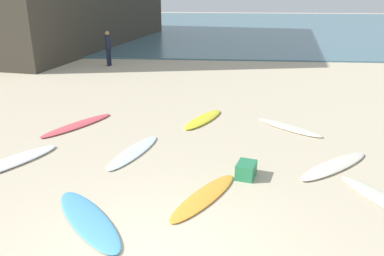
{
  "coord_description": "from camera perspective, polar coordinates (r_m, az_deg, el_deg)",
  "views": [
    {
      "loc": [
        1.01,
        -4.32,
        3.82
      ],
      "look_at": [
        0.18,
        5.3,
        0.3
      ],
      "focal_mm": 36.3,
      "sensor_mm": 36.0,
      "label": 1
    }
  ],
  "objects": [
    {
      "name": "ocean_water",
      "position": [
        41.57,
        3.64,
        14.77
      ],
      "size": [
        120.0,
        40.0,
        0.08
      ],
      "primitive_type": "cube",
      "color": "slate",
      "rests_on": "ground_plane"
    },
    {
      "name": "surfboard_0",
      "position": [
        11.43,
        14.09,
        0.08
      ],
      "size": [
        1.87,
        1.78,
        0.08
      ],
      "primitive_type": "ellipsoid",
      "rotation": [
        0.0,
        0.0,
        3.97
      ],
      "color": "silver",
      "rests_on": "ground_plane"
    },
    {
      "name": "surfboard_1",
      "position": [
        7.11,
        -15.01,
        -12.85
      ],
      "size": [
        1.94,
        2.14,
        0.08
      ],
      "primitive_type": "ellipsoid",
      "rotation": [
        0.0,
        0.0,
        0.7
      ],
      "color": "#4EA0DC",
      "rests_on": "ground_plane"
    },
    {
      "name": "surfboard_3",
      "position": [
        11.77,
        1.64,
        1.3
      ],
      "size": [
        1.35,
        2.14,
        0.08
      ],
      "primitive_type": "ellipsoid",
      "rotation": [
        0.0,
        0.0,
        2.71
      ],
      "color": "yellow",
      "rests_on": "ground_plane"
    },
    {
      "name": "surfboard_2",
      "position": [
        11.78,
        -16.47,
        0.43
      ],
      "size": [
        1.67,
        2.44,
        0.07
      ],
      "primitive_type": "ellipsoid",
      "rotation": [
        0.0,
        0.0,
        2.63
      ],
      "color": "#E1535D",
      "rests_on": "ground_plane"
    },
    {
      "name": "beach_cooler",
      "position": [
        8.35,
        7.95,
        -6.13
      ],
      "size": [
        0.49,
        0.59,
        0.33
      ],
      "primitive_type": "cube",
      "rotation": [
        0.0,
        0.0,
        4.45
      ],
      "color": "#287F51",
      "rests_on": "ground_plane"
    },
    {
      "name": "surfboard_6",
      "position": [
        9.84,
        -25.09,
        -4.57
      ],
      "size": [
        1.7,
        2.38,
        0.08
      ],
      "primitive_type": "ellipsoid",
      "rotation": [
        0.0,
        0.0,
        2.63
      ],
      "color": "white",
      "rests_on": "ground_plane"
    },
    {
      "name": "surfboard_5",
      "position": [
        9.32,
        20.17,
        -5.22
      ],
      "size": [
        2.06,
        1.95,
        0.08
      ],
      "primitive_type": "ellipsoid",
      "rotation": [
        0.0,
        0.0,
        2.31
      ],
      "color": "silver",
      "rests_on": "ground_plane"
    },
    {
      "name": "surfboard_4",
      "position": [
        9.59,
        -8.58,
        -3.49
      ],
      "size": [
        1.13,
        2.31,
        0.06
      ],
      "primitive_type": "ellipsoid",
      "rotation": [
        0.0,
        0.0,
        2.85
      ],
      "color": "white",
      "rests_on": "ground_plane"
    },
    {
      "name": "surfboard_7",
      "position": [
        7.56,
        1.8,
        -10.04
      ],
      "size": [
        1.46,
        2.13,
        0.06
      ],
      "primitive_type": "ellipsoid",
      "rotation": [
        0.0,
        0.0,
        2.64
      ],
      "color": "gold",
      "rests_on": "ground_plane"
    },
    {
      "name": "beachgoer_near",
      "position": [
        20.46,
        -12.23,
        11.62
      ],
      "size": [
        0.33,
        0.34,
        1.76
      ],
      "rotation": [
        0.0,
        0.0,
        1.36
      ],
      "color": "#191E33",
      "rests_on": "ground_plane"
    }
  ]
}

